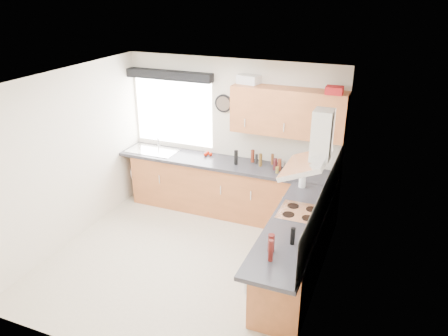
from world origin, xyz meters
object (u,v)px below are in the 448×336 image
at_px(oven, 298,246).
at_px(washing_machine, 174,180).
at_px(upper_cabinets, 288,112).
at_px(extractor_hood, 314,149).

relative_size(oven, washing_machine, 1.03).
height_order(upper_cabinets, washing_machine, upper_cabinets).
bearing_deg(washing_machine, oven, -23.42).
bearing_deg(extractor_hood, washing_machine, 154.40).
xyz_separation_m(oven, extractor_hood, (0.10, -0.00, 1.34)).
height_order(oven, upper_cabinets, upper_cabinets).
distance_m(extractor_hood, upper_cabinets, 1.48).
xyz_separation_m(oven, upper_cabinets, (-0.55, 1.32, 1.38)).
xyz_separation_m(upper_cabinets, washing_machine, (-1.90, -0.10, -1.39)).
relative_size(oven, extractor_hood, 1.09).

